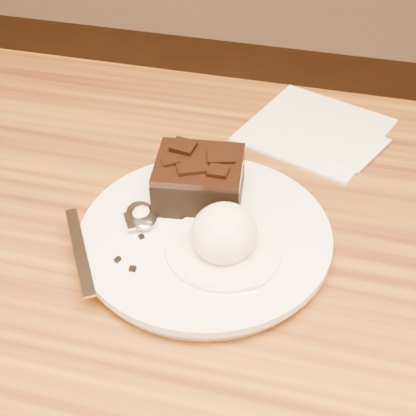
% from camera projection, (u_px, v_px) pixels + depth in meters
% --- Properties ---
extents(plate, '(0.24, 0.24, 0.02)m').
position_uv_depth(plate, '(205.00, 239.00, 0.60)').
color(plate, white).
rests_on(plate, dining_table).
extents(brownie, '(0.09, 0.08, 0.04)m').
position_uv_depth(brownie, '(199.00, 182.00, 0.61)').
color(brownie, black).
rests_on(brownie, plate).
extents(ice_cream_scoop, '(0.06, 0.06, 0.05)m').
position_uv_depth(ice_cream_scoop, '(224.00, 233.00, 0.56)').
color(ice_cream_scoop, white).
rests_on(ice_cream_scoop, plate).
extents(melt_puddle, '(0.11, 0.11, 0.00)m').
position_uv_depth(melt_puddle, '(224.00, 249.00, 0.57)').
color(melt_puddle, white).
rests_on(melt_puddle, plate).
extents(spoon, '(0.12, 0.16, 0.01)m').
position_uv_depth(spoon, '(141.00, 216.00, 0.60)').
color(spoon, silver).
rests_on(spoon, plate).
extents(napkin, '(0.19, 0.19, 0.01)m').
position_uv_depth(napkin, '(315.00, 129.00, 0.75)').
color(napkin, white).
rests_on(napkin, dining_table).
extents(crumb_a, '(0.01, 0.01, 0.00)m').
position_uv_depth(crumb_a, '(133.00, 269.00, 0.55)').
color(crumb_a, black).
rests_on(crumb_a, plate).
extents(crumb_b, '(0.01, 0.01, 0.00)m').
position_uv_depth(crumb_b, '(141.00, 237.00, 0.58)').
color(crumb_b, black).
rests_on(crumb_b, plate).
extents(crumb_c, '(0.01, 0.01, 0.00)m').
position_uv_depth(crumb_c, '(118.00, 260.00, 0.56)').
color(crumb_c, black).
rests_on(crumb_c, plate).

